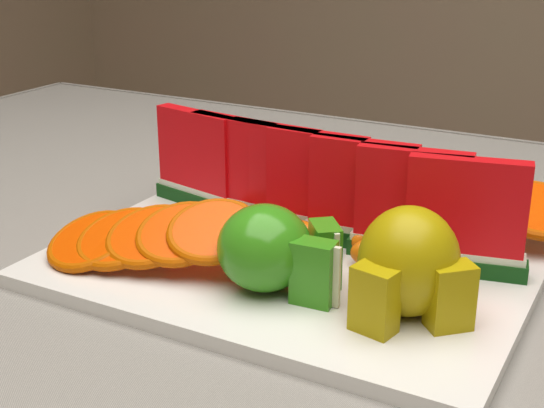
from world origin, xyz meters
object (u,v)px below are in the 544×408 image
object	(u,v)px
platter	(293,261)
fork	(269,148)
pear_cluster	(409,266)
apple_cluster	(274,250)

from	to	relation	value
platter	fork	distance (m)	0.37
platter	fork	bearing A→B (deg)	122.10
platter	pear_cluster	world-z (taller)	pear_cluster
pear_cluster	fork	distance (m)	0.48
platter	pear_cluster	size ratio (longest dim) A/B	4.18
fork	pear_cluster	bearing A→B (deg)	-49.05
platter	apple_cluster	size ratio (longest dim) A/B	3.50
pear_cluster	fork	bearing A→B (deg)	130.95
apple_cluster	pear_cluster	xyz separation A→B (m)	(0.11, 0.01, 0.01)
platter	fork	world-z (taller)	platter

